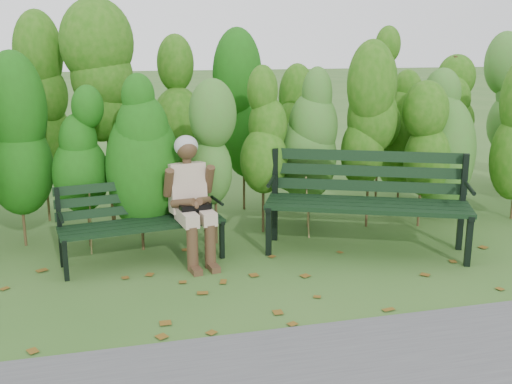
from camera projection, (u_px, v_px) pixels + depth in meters
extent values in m
plane|color=#2E591E|center=(265.00, 281.00, 5.43)|extent=(80.00, 80.00, 0.00)
cylinder|color=#47381E|center=(28.00, 216.00, 6.04)|extent=(0.03, 0.03, 0.80)
ellipsoid|color=#205D0D|center=(22.00, 154.00, 5.88)|extent=(0.64, 0.64, 1.44)
cylinder|color=#47381E|center=(90.00, 212.00, 6.19)|extent=(0.03, 0.03, 0.80)
ellipsoid|color=#205D0D|center=(86.00, 151.00, 6.03)|extent=(0.64, 0.64, 1.44)
cylinder|color=#47381E|center=(150.00, 208.00, 6.33)|extent=(0.03, 0.03, 0.80)
ellipsoid|color=#205D0D|center=(147.00, 148.00, 6.17)|extent=(0.64, 0.64, 1.44)
cylinder|color=#47381E|center=(207.00, 204.00, 6.48)|extent=(0.03, 0.03, 0.80)
ellipsoid|color=#205D0D|center=(206.00, 146.00, 6.32)|extent=(0.64, 0.64, 1.44)
cylinder|color=#47381E|center=(262.00, 201.00, 6.62)|extent=(0.03, 0.03, 0.80)
ellipsoid|color=#205D0D|center=(262.00, 143.00, 6.47)|extent=(0.64, 0.64, 1.44)
cylinder|color=#47381E|center=(314.00, 197.00, 6.77)|extent=(0.03, 0.03, 0.80)
ellipsoid|color=#205D0D|center=(315.00, 141.00, 6.61)|extent=(0.64, 0.64, 1.44)
cylinder|color=#47381E|center=(364.00, 194.00, 6.92)|extent=(0.03, 0.03, 0.80)
ellipsoid|color=#205D0D|center=(366.00, 139.00, 6.76)|extent=(0.64, 0.64, 1.44)
cylinder|color=#47381E|center=(412.00, 191.00, 7.06)|extent=(0.03, 0.03, 0.80)
ellipsoid|color=#205D0D|center=(415.00, 137.00, 6.90)|extent=(0.64, 0.64, 1.44)
cylinder|color=#47381E|center=(458.00, 188.00, 7.21)|extent=(0.03, 0.03, 0.80)
ellipsoid|color=#205D0D|center=(462.00, 135.00, 7.05)|extent=(0.64, 0.64, 1.44)
cylinder|color=#47381E|center=(502.00, 185.00, 7.35)|extent=(0.03, 0.03, 0.80)
ellipsoid|color=#205D0D|center=(507.00, 133.00, 7.20)|extent=(0.64, 0.64, 1.44)
cylinder|color=#47381E|center=(56.00, 179.00, 7.00)|extent=(0.04, 0.04, 1.10)
ellipsoid|color=#1A5511|center=(50.00, 103.00, 6.78)|extent=(0.70, 0.70, 1.98)
cylinder|color=#47381E|center=(123.00, 175.00, 7.18)|extent=(0.04, 0.04, 1.10)
ellipsoid|color=#1A5511|center=(119.00, 102.00, 6.96)|extent=(0.70, 0.70, 1.98)
cylinder|color=#47381E|center=(187.00, 172.00, 7.36)|extent=(0.04, 0.04, 1.10)
ellipsoid|color=#1A5511|center=(185.00, 100.00, 7.15)|extent=(0.70, 0.70, 1.98)
cylinder|color=#47381E|center=(247.00, 169.00, 7.55)|extent=(0.04, 0.04, 1.10)
ellipsoid|color=#1A5511|center=(247.00, 99.00, 7.33)|extent=(0.70, 0.70, 1.98)
cylinder|color=#47381E|center=(305.00, 166.00, 7.73)|extent=(0.04, 0.04, 1.10)
ellipsoid|color=#1A5511|center=(307.00, 97.00, 7.51)|extent=(0.70, 0.70, 1.98)
cylinder|color=#47381E|center=(360.00, 163.00, 7.91)|extent=(0.04, 0.04, 1.10)
ellipsoid|color=#1A5511|center=(363.00, 96.00, 7.70)|extent=(0.70, 0.70, 1.98)
cylinder|color=#47381E|center=(413.00, 160.00, 8.10)|extent=(0.04, 0.04, 1.10)
ellipsoid|color=#1A5511|center=(417.00, 95.00, 7.88)|extent=(0.70, 0.70, 1.98)
cylinder|color=#47381E|center=(463.00, 157.00, 8.28)|extent=(0.04, 0.04, 1.10)
ellipsoid|color=#1A5511|center=(469.00, 93.00, 8.06)|extent=(0.70, 0.70, 1.98)
cylinder|color=#47381E|center=(511.00, 155.00, 8.46)|extent=(0.04, 0.04, 1.10)
cube|color=brown|center=(145.00, 284.00, 5.37)|extent=(0.11, 0.11, 0.01)
cube|color=brown|center=(454.00, 319.00, 4.69)|extent=(0.10, 0.09, 0.01)
cube|color=brown|center=(298.00, 275.00, 5.56)|extent=(0.11, 0.11, 0.01)
cube|color=brown|center=(156.00, 324.00, 4.61)|extent=(0.08, 0.10, 0.01)
cube|color=brown|center=(327.00, 265.00, 5.80)|extent=(0.10, 0.08, 0.01)
cube|color=brown|center=(15.00, 284.00, 5.37)|extent=(0.11, 0.11, 0.01)
cube|color=brown|center=(66.00, 353.00, 4.18)|extent=(0.10, 0.11, 0.01)
cube|color=brown|center=(342.00, 250.00, 6.24)|extent=(0.11, 0.10, 0.01)
cube|color=brown|center=(175.00, 262.00, 5.89)|extent=(0.11, 0.11, 0.01)
cube|color=brown|center=(390.00, 252.00, 6.17)|extent=(0.11, 0.11, 0.01)
cube|color=brown|center=(348.00, 279.00, 5.46)|extent=(0.09, 0.10, 0.01)
cube|color=brown|center=(62.00, 313.00, 4.78)|extent=(0.11, 0.09, 0.01)
cube|color=brown|center=(447.00, 311.00, 4.82)|extent=(0.11, 0.11, 0.01)
cube|color=brown|center=(395.00, 256.00, 6.07)|extent=(0.11, 0.10, 0.01)
cube|color=brown|center=(73.00, 294.00, 5.15)|extent=(0.10, 0.08, 0.01)
cube|color=brown|center=(346.00, 241.00, 6.51)|extent=(0.09, 0.11, 0.01)
cube|color=brown|center=(188.00, 333.00, 4.46)|extent=(0.11, 0.11, 0.01)
cube|color=brown|center=(139.00, 335.00, 4.43)|extent=(0.10, 0.08, 0.01)
cube|color=brown|center=(64.00, 290.00, 5.22)|extent=(0.10, 0.11, 0.01)
cube|color=brown|center=(470.00, 235.00, 6.71)|extent=(0.11, 0.11, 0.01)
cube|color=brown|center=(212.00, 310.00, 4.83)|extent=(0.11, 0.11, 0.01)
cube|color=brown|center=(501.00, 232.00, 6.80)|extent=(0.09, 0.07, 0.01)
cube|color=brown|center=(126.00, 269.00, 5.71)|extent=(0.09, 0.07, 0.01)
cube|color=brown|center=(327.00, 285.00, 5.33)|extent=(0.11, 0.11, 0.01)
cube|color=brown|center=(202.00, 304.00, 4.94)|extent=(0.11, 0.10, 0.01)
cube|color=brown|center=(180.00, 270.00, 5.70)|extent=(0.10, 0.11, 0.01)
cube|color=brown|center=(199.00, 317.00, 4.71)|extent=(0.07, 0.09, 0.01)
cube|color=brown|center=(423.00, 276.00, 5.54)|extent=(0.10, 0.08, 0.01)
cube|color=brown|center=(389.00, 286.00, 5.32)|extent=(0.11, 0.11, 0.01)
cube|color=brown|center=(185.00, 352.00, 4.19)|extent=(0.09, 0.07, 0.01)
cube|color=brown|center=(351.00, 267.00, 5.75)|extent=(0.11, 0.10, 0.01)
cube|color=brown|center=(394.00, 242.00, 6.48)|extent=(0.11, 0.11, 0.01)
cube|color=brown|center=(280.00, 258.00, 6.01)|extent=(0.08, 0.10, 0.01)
cube|color=brown|center=(168.00, 350.00, 4.22)|extent=(0.10, 0.11, 0.01)
cube|color=black|center=(146.00, 229.00, 5.64)|extent=(1.56, 0.33, 0.03)
cube|color=black|center=(144.00, 226.00, 5.74)|extent=(1.56, 0.33, 0.03)
cube|color=black|center=(141.00, 223.00, 5.83)|extent=(1.56, 0.33, 0.03)
cube|color=black|center=(139.00, 220.00, 5.93)|extent=(1.56, 0.33, 0.03)
cube|color=black|center=(137.00, 209.00, 5.98)|extent=(1.56, 0.28, 0.09)
cube|color=black|center=(136.00, 197.00, 5.96)|extent=(1.56, 0.28, 0.09)
cube|color=black|center=(135.00, 184.00, 5.94)|extent=(1.56, 0.28, 0.09)
cube|color=black|center=(65.00, 260.00, 5.40)|extent=(0.05, 0.05, 0.39)
cube|color=black|center=(60.00, 228.00, 5.68)|extent=(0.05, 0.05, 0.78)
cube|color=black|center=(62.00, 236.00, 5.51)|extent=(0.11, 0.44, 0.03)
cylinder|color=black|center=(61.00, 217.00, 5.42)|extent=(0.08, 0.33, 0.03)
cube|color=black|center=(222.00, 240.00, 5.96)|extent=(0.05, 0.05, 0.39)
cube|color=black|center=(210.00, 211.00, 6.24)|extent=(0.05, 0.05, 0.78)
cube|color=black|center=(216.00, 218.00, 6.07)|extent=(0.11, 0.44, 0.03)
cylinder|color=black|center=(217.00, 201.00, 5.98)|extent=(0.08, 0.33, 0.03)
cube|color=black|center=(367.00, 211.00, 5.83)|extent=(1.91, 0.92, 0.05)
cube|color=black|center=(367.00, 207.00, 5.97)|extent=(1.91, 0.92, 0.05)
cube|color=black|center=(367.00, 203.00, 6.10)|extent=(1.91, 0.92, 0.05)
cube|color=black|center=(367.00, 200.00, 6.24)|extent=(1.91, 0.92, 0.05)
cube|color=black|center=(367.00, 186.00, 6.31)|extent=(1.89, 0.86, 0.12)
cube|color=black|center=(368.00, 171.00, 6.29)|extent=(1.89, 0.86, 0.12)
cube|color=black|center=(368.00, 156.00, 6.26)|extent=(1.89, 0.86, 0.12)
cube|color=black|center=(269.00, 231.00, 6.03)|extent=(0.07, 0.07, 0.51)
cube|color=black|center=(275.00, 195.00, 6.43)|extent=(0.07, 0.07, 1.01)
cube|color=black|center=(272.00, 203.00, 6.19)|extent=(0.28, 0.54, 0.05)
cylinder|color=black|center=(271.00, 181.00, 6.08)|extent=(0.21, 0.40, 0.04)
cube|color=black|center=(469.00, 241.00, 5.73)|extent=(0.07, 0.07, 0.51)
cube|color=black|center=(462.00, 202.00, 6.14)|extent=(0.07, 0.07, 1.01)
cube|color=black|center=(467.00, 211.00, 5.89)|extent=(0.28, 0.54, 0.05)
cylinder|color=black|center=(470.00, 188.00, 5.78)|extent=(0.21, 0.40, 0.04)
cube|color=beige|center=(187.00, 217.00, 5.72)|extent=(0.20, 0.43, 0.13)
cube|color=beige|center=(204.00, 215.00, 5.79)|extent=(0.20, 0.43, 0.13)
cylinder|color=#49321F|center=(193.00, 249.00, 5.64)|extent=(0.12, 0.12, 0.43)
cylinder|color=#49321F|center=(210.00, 246.00, 5.71)|extent=(0.12, 0.12, 0.43)
cube|color=#49321F|center=(195.00, 270.00, 5.62)|extent=(0.12, 0.21, 0.06)
cube|color=#49321F|center=(213.00, 267.00, 5.68)|extent=(0.12, 0.21, 0.06)
cube|color=beige|center=(187.00, 187.00, 5.94)|extent=(0.38, 0.30, 0.51)
cylinder|color=#49321F|center=(187.00, 162.00, 5.85)|extent=(0.09, 0.09, 0.10)
sphere|color=#49321F|center=(187.00, 149.00, 5.81)|extent=(0.21, 0.21, 0.21)
ellipsoid|color=gray|center=(186.00, 146.00, 5.83)|extent=(0.24, 0.22, 0.21)
cylinder|color=#49321F|center=(169.00, 183.00, 5.77)|extent=(0.12, 0.21, 0.30)
cylinder|color=#49321F|center=(209.00, 179.00, 5.92)|extent=(0.12, 0.21, 0.30)
cylinder|color=#49321F|center=(183.00, 203.00, 5.74)|extent=(0.25, 0.24, 0.13)
cylinder|color=#49321F|center=(204.00, 201.00, 5.82)|extent=(0.20, 0.27, 0.13)
sphere|color=#49321F|center=(195.00, 205.00, 5.73)|extent=(0.11, 0.11, 0.11)
cube|color=black|center=(195.00, 212.00, 5.75)|extent=(0.31, 0.16, 0.16)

